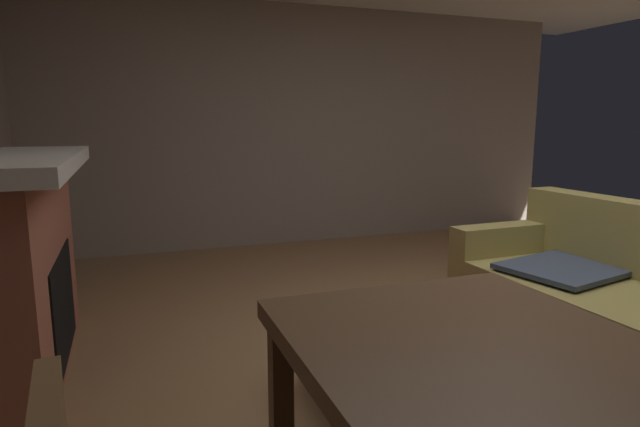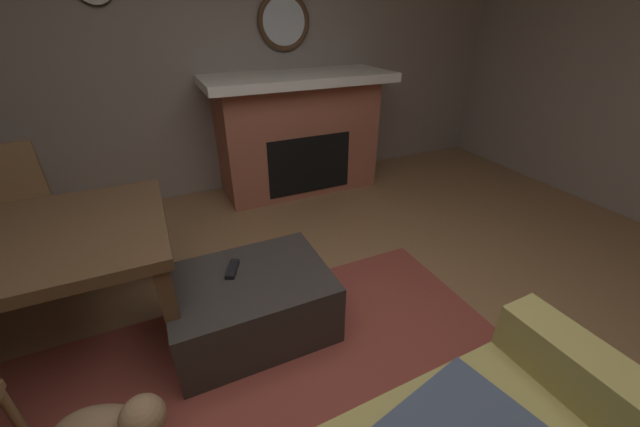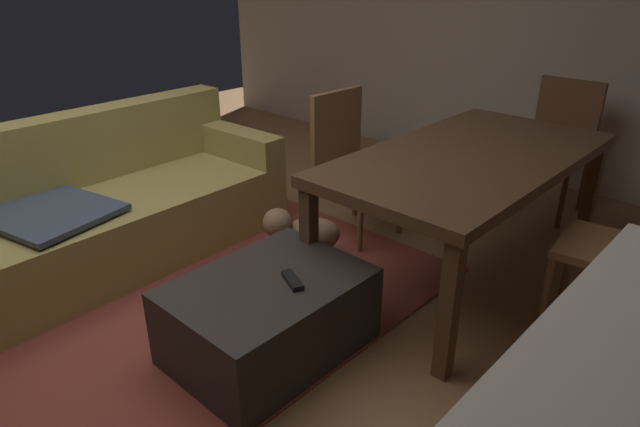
# 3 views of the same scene
# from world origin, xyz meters

# --- Properties ---
(floor) EXTENTS (7.96, 7.96, 0.00)m
(floor) POSITION_xyz_m (0.00, 0.00, 0.00)
(floor) COLOR olive
(wall_left) EXTENTS (0.12, 6.14, 2.52)m
(wall_left) POSITION_xyz_m (-3.32, 0.00, 1.26)
(wall_left) COLOR gray
(wall_left) RESTS_ON ground
(area_rug) EXTENTS (2.60, 2.00, 0.01)m
(area_rug) POSITION_xyz_m (0.23, -0.05, 0.01)
(area_rug) COLOR brown
(area_rug) RESTS_ON ground
(couch) EXTENTS (2.06, 0.91, 0.85)m
(couch) POSITION_xyz_m (0.23, 0.69, 0.31)
(couch) COLOR #9E8E4C
(couch) RESTS_ON ground
(ottoman_coffee_table) EXTENTS (0.87, 0.63, 0.39)m
(ottoman_coffee_table) POSITION_xyz_m (0.23, -0.73, 0.19)
(ottoman_coffee_table) COLOR #2D2826
(ottoman_coffee_table) RESTS_ON ground
(tv_remote) EXTENTS (0.11, 0.17, 0.02)m
(tv_remote) POSITION_xyz_m (0.29, -0.82, 0.40)
(tv_remote) COLOR black
(tv_remote) RESTS_ON ottoman_coffee_table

